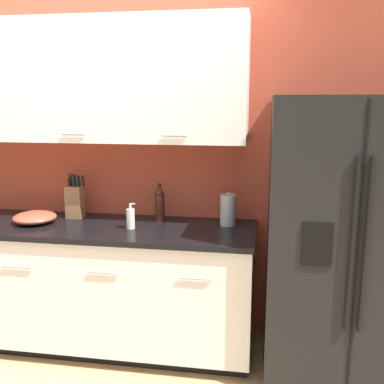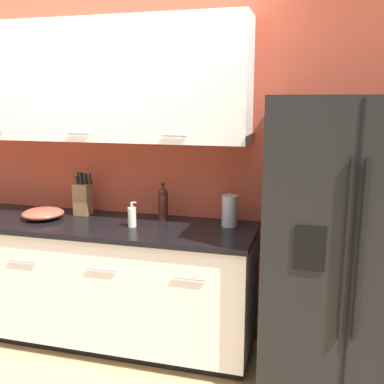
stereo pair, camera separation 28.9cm
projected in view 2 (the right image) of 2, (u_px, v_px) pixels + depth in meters
wall_back at (108, 136)px, 3.28m from camera, size 10.00×0.39×2.60m
counter_unit at (87, 280)px, 3.24m from camera, size 2.41×0.64×0.90m
refrigerator at (347, 246)px, 2.66m from camera, size 0.94×0.75×1.75m
knife_block at (83, 198)px, 3.29m from camera, size 0.13×0.09×0.32m
wine_bottle at (163, 203)px, 3.14m from camera, size 0.07×0.07×0.27m
soap_dispenser at (132, 217)px, 2.99m from camera, size 0.06×0.05×0.17m
steel_canister at (229, 211)px, 3.00m from camera, size 0.11×0.11×0.23m
mixing_bowl at (43, 213)px, 3.20m from camera, size 0.29×0.29×0.08m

